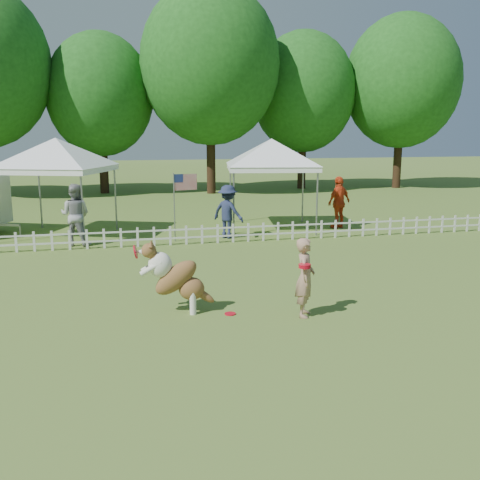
{
  "coord_description": "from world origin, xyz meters",
  "views": [
    {
      "loc": [
        -2.29,
        -9.37,
        3.45
      ],
      "look_at": [
        0.33,
        2.0,
        1.1
      ],
      "focal_mm": 40.0,
      "sensor_mm": 36.0,
      "label": 1
    }
  ],
  "objects": [
    {
      "name": "spectator_b",
      "position": [
        1.24,
        7.75,
        0.88
      ],
      "size": [
        1.26,
        1.28,
        1.76
      ],
      "primitive_type": "imported",
      "rotation": [
        0.0,
        0.0,
        2.33
      ],
      "color": "#212948",
      "rests_on": "ground"
    },
    {
      "name": "tree_center_right",
      "position": [
        3.0,
        21.0,
        6.3
      ],
      "size": [
        7.6,
        7.6,
        12.6
      ],
      "primitive_type": null,
      "color": "#1A4F16",
      "rests_on": "ground"
    },
    {
      "name": "ground",
      "position": [
        0.0,
        0.0,
        0.0
      ],
      "size": [
        120.0,
        120.0,
        0.0
      ],
      "primitive_type": "plane",
      "color": "#496820",
      "rests_on": "ground"
    },
    {
      "name": "canopy_tent_left",
      "position": [
        -4.2,
        9.37,
        1.61
      ],
      "size": [
        3.99,
        3.99,
        3.21
      ],
      "primitive_type": null,
      "rotation": [
        0.0,
        0.0,
        -0.35
      ],
      "color": "white",
      "rests_on": "ground"
    },
    {
      "name": "tree_center_left",
      "position": [
        -3.0,
        22.5,
        4.9
      ],
      "size": [
        6.0,
        6.0,
        9.8
      ],
      "primitive_type": null,
      "color": "#1A4F16",
      "rests_on": "ground"
    },
    {
      "name": "picket_fence",
      "position": [
        0.0,
        7.0,
        0.3
      ],
      "size": [
        22.0,
        0.08,
        0.6
      ],
      "primitive_type": null,
      "color": "silver",
      "rests_on": "ground"
    },
    {
      "name": "frisbee_on_turf",
      "position": [
        -0.27,
        0.27,
        0.01
      ],
      "size": [
        0.24,
        0.24,
        0.02
      ],
      "primitive_type": "cylinder",
      "rotation": [
        0.0,
        0.0,
        0.12
      ],
      "color": "red",
      "rests_on": "ground"
    },
    {
      "name": "canopy_tent_right",
      "position": [
        3.12,
        9.16,
        1.58
      ],
      "size": [
        3.54,
        3.54,
        3.17
      ],
      "primitive_type": null,
      "rotation": [
        0.0,
        0.0,
        -0.17
      ],
      "color": "white",
      "rests_on": "ground"
    },
    {
      "name": "tree_right",
      "position": [
        9.0,
        22.5,
        5.2
      ],
      "size": [
        6.2,
        6.2,
        10.4
      ],
      "primitive_type": null,
      "color": "#1A4F16",
      "rests_on": "ground"
    },
    {
      "name": "spectator_c",
      "position": [
        5.58,
        8.71,
        0.95
      ],
      "size": [
        1.2,
        0.92,
        1.9
      ],
      "primitive_type": "imported",
      "rotation": [
        0.0,
        0.0,
        3.61
      ],
      "color": "red",
      "rests_on": "ground"
    },
    {
      "name": "flag_pole",
      "position": [
        -0.54,
        7.6,
        1.1
      ],
      "size": [
        0.84,
        0.3,
        2.2
      ],
      "primitive_type": null,
      "rotation": [
        0.0,
        0.0,
        0.26
      ],
      "color": "gray",
      "rests_on": "ground"
    },
    {
      "name": "handler",
      "position": [
        1.1,
        -0.12,
        0.76
      ],
      "size": [
        0.55,
        0.65,
        1.52
      ],
      "primitive_type": "imported",
      "rotation": [
        0.0,
        0.0,
        1.18
      ],
      "color": "tan",
      "rests_on": "ground"
    },
    {
      "name": "spectator_a",
      "position": [
        -3.59,
        7.65,
        0.96
      ],
      "size": [
        1.13,
        1.0,
        1.92
      ],
      "primitive_type": "imported",
      "rotation": [
        0.0,
        0.0,
        2.79
      ],
      "color": "#97959A",
      "rests_on": "ground"
    },
    {
      "name": "dog",
      "position": [
        -1.24,
        0.6,
        0.7
      ],
      "size": [
        1.42,
        0.65,
        1.41
      ],
      "primitive_type": null,
      "rotation": [
        0.0,
        0.0,
        -0.14
      ],
      "color": "brown",
      "rests_on": "ground"
    },
    {
      "name": "tree_far_right",
      "position": [
        15.0,
        21.5,
        5.7
      ],
      "size": [
        7.0,
        7.0,
        11.4
      ],
      "primitive_type": null,
      "color": "#1A4F16",
      "rests_on": "ground"
    }
  ]
}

